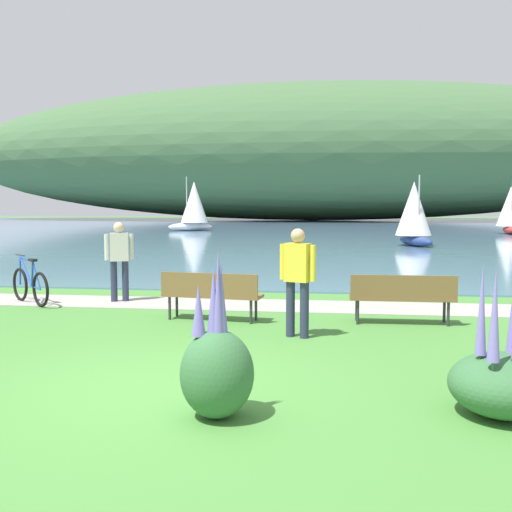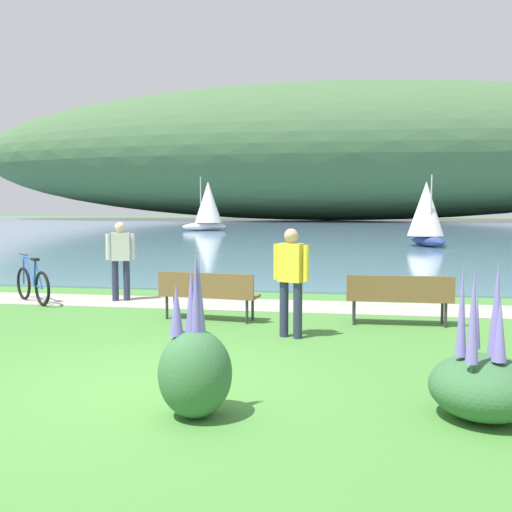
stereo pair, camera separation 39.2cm
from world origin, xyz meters
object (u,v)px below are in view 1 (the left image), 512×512
Objects in this scene: park_bench_near_camera at (211,292)px; sailboat_nearest_to_shore at (510,209)px; sailboat_mid_bay at (414,213)px; park_bench_further_along at (402,295)px; person_at_shoreline at (119,256)px; person_on_the_grass at (298,275)px; sailboat_toward_hillside at (194,205)px; bicycle_beside_path at (30,285)px.

park_bench_near_camera is 0.50× the size of sailboat_nearest_to_shore.
sailboat_nearest_to_shore reaches higher than sailboat_mid_bay.
park_bench_further_along is 0.49× the size of sailboat_nearest_to_shore.
sailboat_nearest_to_shore is at bearing 66.68° from park_bench_near_camera.
person_at_shoreline is (-2.38, 1.80, 0.46)m from park_bench_near_camera.
park_bench_further_along is 1.06× the size of person_on_the_grass.
sailboat_toward_hillside is (-9.00, 35.88, 1.54)m from park_bench_near_camera.
sailboat_mid_bay reaches higher than park_bench_near_camera.
person_at_shoreline is at bearing 143.81° from person_on_the_grass.
sailboat_toward_hillside reaches higher than person_at_shoreline.
person_on_the_grass is (-1.74, -1.25, 0.46)m from park_bench_further_along.
person_at_shoreline is at bearing -117.92° from sailboat_nearest_to_shore.
sailboat_toward_hillside is at bearing 133.59° from sailboat_mid_bay.
sailboat_nearest_to_shore reaches higher than person_on_the_grass.
park_bench_near_camera is at bearing -113.32° from sailboat_nearest_to_shore.
park_bench_further_along is at bearing -16.27° from person_at_shoreline.
sailboat_mid_bay reaches higher than bicycle_beside_path.
sailboat_nearest_to_shore is 0.86× the size of sailboat_toward_hillside.
park_bench_near_camera is 4.34m from bicycle_beside_path.
park_bench_near_camera is 3.02m from person_at_shoreline.
park_bench_near_camera is 1.02× the size of park_bench_further_along.
person_at_shoreline reaches higher than park_bench_further_along.
bicycle_beside_path is 1.93m from person_at_shoreline.
park_bench_near_camera is at bearing -177.80° from park_bench_further_along.
sailboat_nearest_to_shore is (12.93, 34.87, 0.79)m from person_on_the_grass.
sailboat_nearest_to_shore is 1.05× the size of sailboat_mid_bay.
park_bench_near_camera is 0.53× the size of sailboat_mid_bay.
person_on_the_grass is at bearing -101.98° from sailboat_mid_bay.
person_at_shoreline is at bearing -114.97° from sailboat_mid_bay.
sailboat_toward_hillside is (-12.35, 35.75, 1.54)m from park_bench_further_along.
bicycle_beside_path is 34.99m from sailboat_toward_hillside.
person_on_the_grass is 0.40× the size of sailboat_toward_hillside.
person_on_the_grass reaches higher than park_bench_near_camera.
person_at_shoreline is at bearing -79.02° from sailboat_toward_hillside.
sailboat_toward_hillside reaches higher than park_bench_near_camera.
park_bench_near_camera is 36.77m from sailboat_nearest_to_shore.
person_at_shoreline is 0.49× the size of sailboat_mid_bay.
bicycle_beside_path is at bearing 157.44° from person_on_the_grass.
person_at_shoreline and person_on_the_grass have the same top height.
person_on_the_grass is 38.51m from sailboat_toward_hillside.
park_bench_further_along is at bearing -8.67° from bicycle_beside_path.
bicycle_beside_path is at bearing 171.33° from park_bench_further_along.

